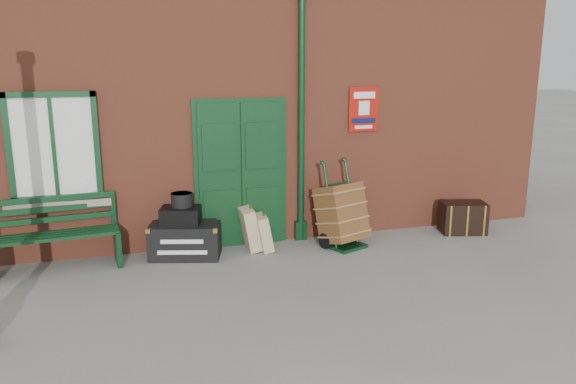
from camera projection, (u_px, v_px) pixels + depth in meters
name	position (u px, v px, depth m)	size (l,w,h in m)	color
ground	(287.00, 276.00, 7.49)	(80.00, 80.00, 0.00)	gray
station_building	(232.00, 96.00, 10.25)	(10.30, 4.30, 4.36)	brown
bench	(54.00, 233.00, 7.63)	(1.71, 0.69, 1.03)	#0E3418
houdini_trunk	(185.00, 240.00, 8.16)	(1.00, 0.55, 0.50)	black
strongbox	(181.00, 216.00, 8.06)	(0.55, 0.40, 0.25)	black
hatbox	(182.00, 200.00, 8.04)	(0.30, 0.30, 0.20)	black
suitcase_back	(250.00, 229.00, 8.46)	(0.18, 0.45, 0.63)	tan
suitcase_front	(263.00, 233.00, 8.42)	(0.16, 0.40, 0.54)	tan
porter_trolley	(342.00, 214.00, 8.59)	(0.84, 0.87, 1.31)	#0D3419
dark_trunk	(463.00, 217.00, 9.32)	(0.71, 0.46, 0.51)	black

